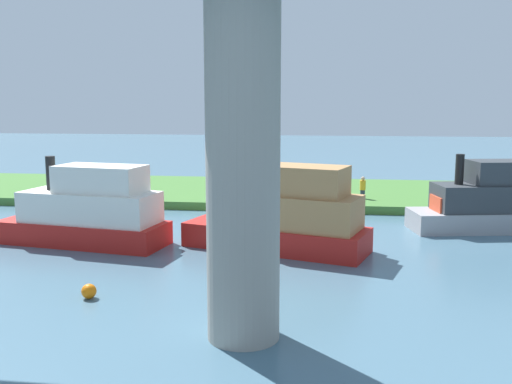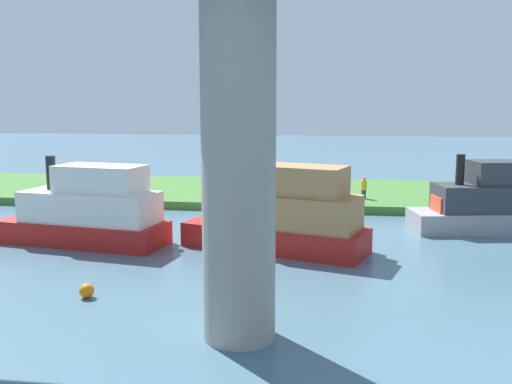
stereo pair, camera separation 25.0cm
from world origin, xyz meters
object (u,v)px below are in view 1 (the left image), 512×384
at_px(marker_buoy, 89,291).
at_px(person_on_bank, 363,187).
at_px(motorboat_red, 282,216).
at_px(motorboat_white, 492,202).
at_px(mooring_post, 137,192).
at_px(bridge_pylon, 243,166).
at_px(riverboat_paddlewheel, 256,208).
at_px(pontoon_yellow, 87,212).

bearing_deg(marker_buoy, person_on_bank, -118.26).
xyz_separation_m(person_on_bank, motorboat_red, (4.16, 11.37, 0.34)).
bearing_deg(motorboat_white, person_on_bank, -44.25).
xyz_separation_m(mooring_post, motorboat_white, (-20.27, 4.09, 0.55)).
distance_m(motorboat_red, marker_buoy, 9.40).
bearing_deg(person_on_bank, mooring_post, 7.86).
relative_size(bridge_pylon, person_on_bank, 6.93).
xyz_separation_m(motorboat_red, riverboat_paddlewheel, (2.04, -6.80, -0.94)).
height_order(mooring_post, riverboat_paddlewheel, riverboat_paddlewheel).
xyz_separation_m(pontoon_yellow, marker_buoy, (-3.12, 7.16, -1.24)).
distance_m(motorboat_white, marker_buoy, 20.55).
relative_size(bridge_pylon, motorboat_white, 1.20).
height_order(bridge_pylon, motorboat_white, bridge_pylon).
distance_m(mooring_post, marker_buoy, 17.17).
height_order(motorboat_red, marker_buoy, motorboat_red).
bearing_deg(motorboat_white, riverboat_paddlewheel, -6.73).
distance_m(person_on_bank, pontoon_yellow, 17.42).
height_order(mooring_post, marker_buoy, mooring_post).
bearing_deg(riverboat_paddlewheel, motorboat_white, 173.27).
bearing_deg(marker_buoy, mooring_post, -76.29).
distance_m(bridge_pylon, pontoon_yellow, 13.44).
height_order(pontoon_yellow, riverboat_paddlewheel, pontoon_yellow).
relative_size(person_on_bank, motorboat_red, 0.16).
bearing_deg(person_on_bank, riverboat_paddlewheel, 36.42).
relative_size(pontoon_yellow, riverboat_paddlewheel, 1.52).
distance_m(riverboat_paddlewheel, marker_buoy, 14.55).
height_order(motorboat_red, pontoon_yellow, motorboat_red).
relative_size(person_on_bank, marker_buoy, 2.78).
bearing_deg(motorboat_white, marker_buoy, 37.83).
relative_size(pontoon_yellow, motorboat_white, 1.03).
height_order(pontoon_yellow, marker_buoy, pontoon_yellow).
xyz_separation_m(bridge_pylon, marker_buoy, (5.61, -2.49, -4.57)).
distance_m(pontoon_yellow, motorboat_white, 20.07).
bearing_deg(riverboat_paddlewheel, mooring_post, -18.48).
relative_size(motorboat_red, motorboat_white, 1.07).
xyz_separation_m(person_on_bank, motorboat_white, (-6.19, 6.04, 0.25)).
distance_m(person_on_bank, marker_buoy, 21.15).
distance_m(person_on_bank, motorboat_white, 8.65).
distance_m(pontoon_yellow, marker_buoy, 7.91).
height_order(bridge_pylon, pontoon_yellow, bridge_pylon).
relative_size(motorboat_white, marker_buoy, 16.03).
bearing_deg(marker_buoy, riverboat_paddlewheel, -105.17).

